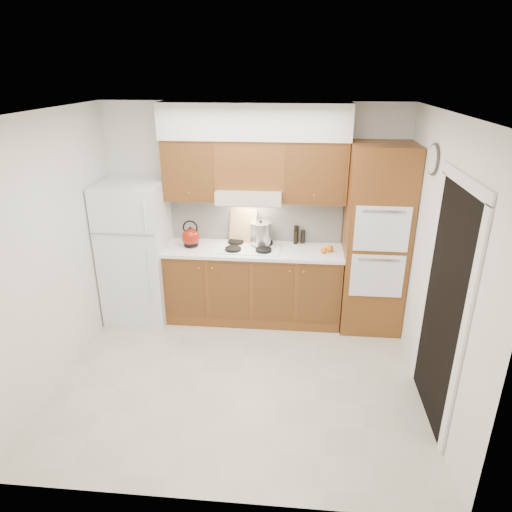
# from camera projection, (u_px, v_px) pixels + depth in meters

# --- Properties ---
(floor) EXTENTS (3.60, 3.60, 0.00)m
(floor) POSITION_uv_depth(u_px,v_px,m) (240.00, 375.00, 4.72)
(floor) COLOR beige
(floor) RESTS_ON ground
(ceiling) EXTENTS (3.60, 3.60, 0.00)m
(ceiling) POSITION_uv_depth(u_px,v_px,m) (236.00, 113.00, 3.73)
(ceiling) COLOR white
(ceiling) RESTS_ON wall_back
(wall_back) EXTENTS (3.60, 0.02, 2.60)m
(wall_back) POSITION_uv_depth(u_px,v_px,m) (254.00, 212.00, 5.61)
(wall_back) COLOR white
(wall_back) RESTS_ON floor
(wall_left) EXTENTS (0.02, 3.00, 2.60)m
(wall_left) POSITION_uv_depth(u_px,v_px,m) (52.00, 252.00, 4.38)
(wall_left) COLOR white
(wall_left) RESTS_ON floor
(wall_right) EXTENTS (0.02, 3.00, 2.60)m
(wall_right) POSITION_uv_depth(u_px,v_px,m) (438.00, 266.00, 4.07)
(wall_right) COLOR white
(wall_right) RESTS_ON floor
(fridge) EXTENTS (0.75, 0.72, 1.72)m
(fridge) POSITION_uv_depth(u_px,v_px,m) (137.00, 252.00, 5.56)
(fridge) COLOR white
(fridge) RESTS_ON floor
(base_cabinets) EXTENTS (2.11, 0.60, 0.90)m
(base_cabinets) POSITION_uv_depth(u_px,v_px,m) (254.00, 285.00, 5.65)
(base_cabinets) COLOR brown
(base_cabinets) RESTS_ON floor
(countertop) EXTENTS (2.13, 0.62, 0.04)m
(countertop) POSITION_uv_depth(u_px,v_px,m) (253.00, 250.00, 5.46)
(countertop) COLOR white
(countertop) RESTS_ON base_cabinets
(backsplash) EXTENTS (2.11, 0.03, 0.56)m
(backsplash) POSITION_uv_depth(u_px,v_px,m) (256.00, 219.00, 5.62)
(backsplash) COLOR white
(backsplash) RESTS_ON countertop
(oven_cabinet) EXTENTS (0.70, 0.65, 2.20)m
(oven_cabinet) POSITION_uv_depth(u_px,v_px,m) (375.00, 240.00, 5.26)
(oven_cabinet) COLOR brown
(oven_cabinet) RESTS_ON floor
(upper_cab_left) EXTENTS (0.63, 0.33, 0.70)m
(upper_cab_left) POSITION_uv_depth(u_px,v_px,m) (191.00, 169.00, 5.31)
(upper_cab_left) COLOR brown
(upper_cab_left) RESTS_ON wall_back
(upper_cab_right) EXTENTS (0.73, 0.33, 0.70)m
(upper_cab_right) POSITION_uv_depth(u_px,v_px,m) (315.00, 172.00, 5.18)
(upper_cab_right) COLOR brown
(upper_cab_right) RESTS_ON wall_back
(range_hood) EXTENTS (0.75, 0.45, 0.15)m
(range_hood) POSITION_uv_depth(u_px,v_px,m) (250.00, 195.00, 5.30)
(range_hood) COLOR silver
(range_hood) RESTS_ON wall_back
(upper_cab_over_hood) EXTENTS (0.75, 0.33, 0.55)m
(upper_cab_over_hood) POSITION_uv_depth(u_px,v_px,m) (250.00, 164.00, 5.22)
(upper_cab_over_hood) COLOR brown
(upper_cab_over_hood) RESTS_ON range_hood
(soffit) EXTENTS (2.13, 0.36, 0.40)m
(soffit) POSITION_uv_depth(u_px,v_px,m) (254.00, 121.00, 5.02)
(soffit) COLOR silver
(soffit) RESTS_ON wall_back
(cooktop) EXTENTS (0.74, 0.50, 0.01)m
(cooktop) POSITION_uv_depth(u_px,v_px,m) (249.00, 247.00, 5.48)
(cooktop) COLOR white
(cooktop) RESTS_ON countertop
(doorway) EXTENTS (0.02, 0.90, 2.10)m
(doorway) POSITION_uv_depth(u_px,v_px,m) (443.00, 310.00, 3.85)
(doorway) COLOR black
(doorway) RESTS_ON floor
(wall_clock) EXTENTS (0.02, 0.30, 0.30)m
(wall_clock) POSITION_uv_depth(u_px,v_px,m) (434.00, 159.00, 4.26)
(wall_clock) COLOR #3F3833
(wall_clock) RESTS_ON wall_right
(kettle) EXTENTS (0.27, 0.27, 0.22)m
(kettle) POSITION_uv_depth(u_px,v_px,m) (191.00, 237.00, 5.48)
(kettle) COLOR maroon
(kettle) RESTS_ON countertop
(cutting_board) EXTENTS (0.35, 0.17, 0.44)m
(cutting_board) POSITION_uv_depth(u_px,v_px,m) (243.00, 227.00, 5.59)
(cutting_board) COLOR tan
(cutting_board) RESTS_ON countertop
(stock_pot) EXTENTS (0.33, 0.33, 0.26)m
(stock_pot) POSITION_uv_depth(u_px,v_px,m) (261.00, 233.00, 5.48)
(stock_pot) COLOR #BABABF
(stock_pot) RESTS_ON cooktop
(condiment_a) EXTENTS (0.07, 0.07, 0.21)m
(condiment_a) POSITION_uv_depth(u_px,v_px,m) (296.00, 234.00, 5.61)
(condiment_a) COLOR black
(condiment_a) RESTS_ON countertop
(condiment_b) EXTENTS (0.05, 0.05, 0.16)m
(condiment_b) POSITION_uv_depth(u_px,v_px,m) (296.00, 238.00, 5.57)
(condiment_b) COLOR black
(condiment_b) RESTS_ON countertop
(condiment_c) EXTENTS (0.07, 0.07, 0.16)m
(condiment_c) POSITION_uv_depth(u_px,v_px,m) (303.00, 237.00, 5.61)
(condiment_c) COLOR black
(condiment_c) RESTS_ON countertop
(orange_near) EXTENTS (0.10, 0.10, 0.08)m
(orange_near) POSITION_uv_depth(u_px,v_px,m) (330.00, 248.00, 5.34)
(orange_near) COLOR orange
(orange_near) RESTS_ON countertop
(orange_far) EXTENTS (0.09, 0.09, 0.07)m
(orange_far) POSITION_uv_depth(u_px,v_px,m) (324.00, 250.00, 5.30)
(orange_far) COLOR orange
(orange_far) RESTS_ON countertop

